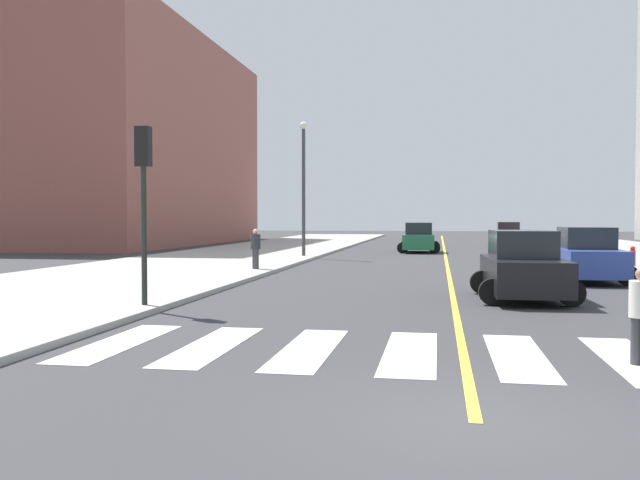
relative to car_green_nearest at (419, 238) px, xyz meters
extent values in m
plane|color=#333335|center=(1.69, -38.11, -0.93)|extent=(220.00, 220.00, 0.00)
cube|color=#9E9B93|center=(-10.51, -18.11, -0.86)|extent=(10.00, 120.00, 0.15)
cube|color=silver|center=(-4.61, -34.11, -0.93)|extent=(0.90, 4.00, 0.01)
cube|color=silver|center=(-2.81, -34.11, -0.93)|extent=(0.90, 4.00, 0.01)
cube|color=silver|center=(-1.01, -34.11, -0.93)|extent=(0.90, 4.00, 0.01)
cube|color=silver|center=(0.79, -34.11, -0.93)|extent=(0.90, 4.00, 0.01)
cube|color=silver|center=(2.59, -34.11, -0.93)|extent=(0.90, 4.00, 0.01)
cube|color=silver|center=(4.39, -34.11, -0.93)|extent=(0.90, 4.00, 0.01)
cube|color=yellow|center=(1.69, 1.89, -0.93)|extent=(0.16, 80.00, 0.01)
cube|color=brown|center=(-26.37, 10.96, 8.00)|extent=(16.00, 32.00, 17.86)
cube|color=#236B42|center=(0.00, 0.07, -0.20)|extent=(2.03, 4.47, 0.96)
cube|color=#1E2328|center=(0.00, -0.20, 0.66)|extent=(1.71, 2.24, 0.81)
cylinder|color=black|center=(1.03, 1.45, -0.57)|extent=(0.72, 0.24, 0.72)
cylinder|color=black|center=(-1.03, 1.45, -0.57)|extent=(0.72, 0.24, 0.72)
cylinder|color=black|center=(1.03, -1.31, -0.57)|extent=(0.72, 0.24, 0.72)
cylinder|color=black|center=(-1.03, -1.32, -0.57)|extent=(0.72, 0.24, 0.72)
cube|color=#2D479E|center=(6.61, -19.87, -0.20)|extent=(2.06, 4.47, 0.95)
cube|color=#1E2328|center=(6.61, -19.60, 0.65)|extent=(1.72, 2.24, 0.80)
cylinder|color=black|center=(5.60, -21.25, -0.57)|extent=(0.72, 0.24, 0.72)
cylinder|color=black|center=(7.65, -21.23, -0.57)|extent=(0.72, 0.24, 0.72)
cylinder|color=black|center=(5.57, -18.50, -0.57)|extent=(0.72, 0.24, 0.72)
cylinder|color=black|center=(7.63, -18.48, -0.57)|extent=(0.72, 0.24, 0.72)
cube|color=red|center=(6.81, 10.84, -0.21)|extent=(2.13, 4.46, 0.94)
cube|color=#1E2328|center=(6.82, 11.10, 0.63)|extent=(1.75, 2.25, 0.80)
cylinder|color=black|center=(5.75, 9.51, -0.58)|extent=(0.72, 0.25, 0.71)
cylinder|color=black|center=(7.78, 9.44, -0.58)|extent=(0.72, 0.25, 0.71)
cylinder|color=black|center=(5.84, 12.23, -0.58)|extent=(0.72, 0.25, 0.71)
cylinder|color=black|center=(7.87, 12.16, -0.58)|extent=(0.72, 0.25, 0.71)
cube|color=black|center=(3.65, -25.91, -0.21)|extent=(2.16, 4.48, 0.94)
cube|color=#1E2328|center=(3.64, -25.65, 0.64)|extent=(1.76, 2.26, 0.80)
cylinder|color=black|center=(2.68, -27.32, -0.58)|extent=(0.72, 0.26, 0.71)
cylinder|color=black|center=(4.72, -27.24, -0.58)|extent=(0.72, 0.26, 0.71)
cylinder|color=black|center=(2.58, -24.58, -0.58)|extent=(0.72, 0.26, 0.71)
cylinder|color=black|center=(4.61, -24.51, -0.58)|extent=(0.72, 0.26, 0.71)
cylinder|color=black|center=(-6.01, -29.88, 0.95)|extent=(0.14, 0.14, 3.46)
cube|color=black|center=(-6.01, -29.88, 3.18)|extent=(0.36, 0.28, 1.00)
sphere|color=red|center=(-6.01, -29.70, 3.48)|extent=(0.18, 0.18, 0.18)
sphere|color=orange|center=(-6.01, -29.70, 3.18)|extent=(0.18, 0.18, 0.18)
sphere|color=green|center=(-6.01, -29.70, 2.88)|extent=(0.18, 0.18, 0.18)
cylinder|color=#38383D|center=(4.36, -34.51, -0.55)|extent=(0.18, 0.18, 0.77)
cylinder|color=#38383D|center=(-6.47, -17.76, -0.36)|extent=(0.19, 0.19, 0.84)
cylinder|color=#38383D|center=(-6.35, -17.89, -0.36)|extent=(0.19, 0.19, 0.84)
cylinder|color=#2D2D33|center=(-6.41, -17.83, 0.37)|extent=(0.42, 0.42, 0.63)
sphere|color=beige|center=(-6.41, -17.83, 0.80)|extent=(0.23, 0.23, 0.23)
cylinder|color=red|center=(9.99, -12.94, -0.43)|extent=(0.26, 0.26, 0.70)
sphere|color=red|center=(9.99, -12.94, 0.00)|extent=(0.22, 0.22, 0.22)
cylinder|color=#38383D|center=(-6.34, -7.64, 2.85)|extent=(0.20, 0.20, 7.27)
sphere|color=silver|center=(-6.34, -7.64, 6.63)|extent=(0.44, 0.44, 0.44)
camera|label=1|loc=(1.26, -45.99, 1.42)|focal=38.40mm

